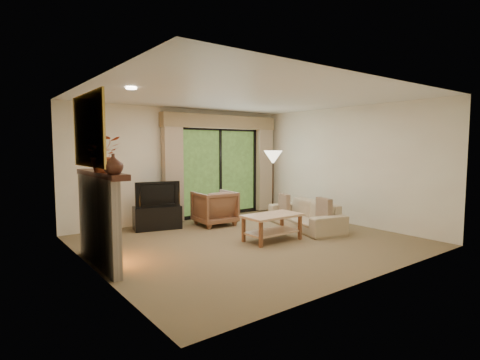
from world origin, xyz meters
TOP-DOWN VIEW (x-y plane):
  - floor at (0.00, 0.00)m, footprint 5.50×5.50m
  - ceiling at (0.00, 0.00)m, footprint 5.50×5.50m
  - wall_back at (0.00, 2.50)m, footprint 5.00×0.00m
  - wall_front at (0.00, -2.50)m, footprint 5.00×0.00m
  - wall_left at (-2.75, 0.00)m, footprint 0.00×5.00m
  - wall_right at (2.75, 0.00)m, footprint 0.00×5.00m
  - fireplace at (-2.63, 0.20)m, footprint 0.24×1.70m
  - mirror at (-2.71, 0.20)m, footprint 0.07×1.45m
  - sliding_door at (1.00, 2.45)m, footprint 2.26×0.10m
  - curtain_left at (-0.35, 2.34)m, footprint 0.45×0.18m
  - curtain_right at (2.35, 2.34)m, footprint 0.45×0.18m
  - cornice at (1.00, 2.36)m, footprint 3.20×0.24m
  - media_console at (-0.92, 1.95)m, footprint 1.03×0.64m
  - tv at (-0.92, 1.95)m, footprint 0.92×0.32m
  - armchair at (0.27, 1.59)m, footprint 0.87×0.89m
  - sofa at (1.61, 0.15)m, footprint 1.25×2.09m
  - pillow_near at (1.54, -0.42)m, footprint 0.22×0.44m
  - pillow_far at (1.54, 0.71)m, footprint 0.20×0.39m
  - coffee_table at (0.35, -0.22)m, footprint 1.08×0.60m
  - floor_lamp at (1.71, 1.27)m, footprint 0.52×0.52m
  - vase at (-2.61, -0.47)m, footprint 0.27×0.27m
  - branches at (-2.61, -0.06)m, footprint 0.46×0.41m

SIDE VIEW (x-z plane):
  - floor at x=0.00m, z-range 0.00..0.00m
  - media_console at x=-0.92m, z-range 0.00..0.48m
  - coffee_table at x=0.35m, z-range 0.00..0.49m
  - sofa at x=1.61m, z-range 0.00..0.57m
  - armchair at x=0.27m, z-range 0.00..0.76m
  - pillow_far at x=1.54m, z-range 0.30..0.68m
  - pillow_near at x=1.54m, z-range 0.29..0.71m
  - fireplace at x=-2.63m, z-range 0.00..1.37m
  - tv at x=-0.92m, z-range 0.48..1.01m
  - floor_lamp at x=1.71m, z-range 0.00..1.63m
  - sliding_door at x=1.00m, z-range 0.02..2.18m
  - curtain_left at x=-0.35m, z-range 0.02..2.38m
  - curtain_right at x=2.35m, z-range 0.02..2.38m
  - wall_back at x=0.00m, z-range -1.20..3.80m
  - wall_front at x=0.00m, z-range -1.20..3.80m
  - wall_left at x=-2.75m, z-range -1.20..3.80m
  - wall_right at x=2.75m, z-range -1.20..3.80m
  - vase at x=-2.61m, z-range 1.37..1.63m
  - branches at x=-2.61m, z-range 1.37..1.86m
  - mirror at x=-2.71m, z-range 1.44..2.46m
  - cornice at x=1.00m, z-range 2.16..2.48m
  - ceiling at x=0.00m, z-range 2.60..2.60m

